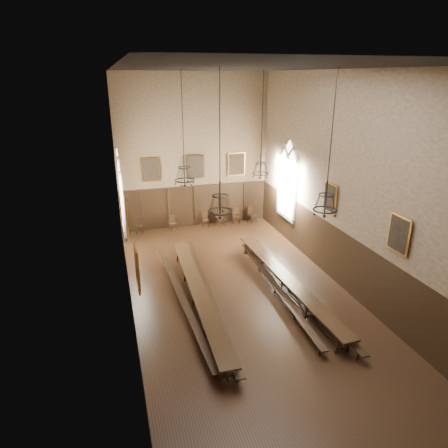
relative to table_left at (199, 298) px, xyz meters
name	(u,v)px	position (x,y,z in m)	size (l,w,h in m)	color
floor	(242,297)	(1.90, 0.19, -0.38)	(9.00, 18.00, 0.02)	black
ceiling	(246,67)	(1.90, 0.19, 8.64)	(9.00, 18.00, 0.02)	black
wall_back	(194,153)	(1.90, 9.20, 4.13)	(9.00, 0.02, 9.00)	#866C52
wall_front	(407,328)	(1.90, -8.82, 4.13)	(9.00, 0.02, 9.00)	#866C52
wall_left	(123,204)	(-2.61, 0.19, 4.13)	(0.02, 18.00, 9.00)	#866C52
wall_right	(347,185)	(6.41, 0.19, 4.13)	(0.02, 18.00, 9.00)	#866C52
wainscot_panelling	(242,270)	(1.90, 0.19, 0.88)	(9.00, 18.00, 2.50)	black
table_left	(199,298)	(0.00, 0.00, 0.00)	(0.95, 9.58, 0.75)	black
table_right	(286,284)	(3.83, 0.05, -0.01)	(0.99, 9.33, 0.73)	black
bench_left_outer	(182,299)	(-0.66, 0.30, -0.10)	(0.67, 9.61, 0.43)	black
bench_left_inner	(207,293)	(0.42, 0.39, -0.07)	(0.89, 10.63, 0.48)	black
bench_right_inner	(275,288)	(3.34, 0.08, -0.11)	(0.62, 9.01, 0.41)	black
bench_right_outer	(298,285)	(4.34, -0.06, -0.09)	(0.50, 10.00, 0.45)	black
chair_0	(140,229)	(-1.59, 8.74, -0.08)	(0.46, 0.46, 0.96)	black
chair_2	(173,225)	(0.41, 8.76, -0.11)	(0.49, 0.49, 0.88)	black
chair_4	(205,222)	(2.42, 8.80, -0.11)	(0.40, 0.40, 0.87)	black
chair_5	(220,221)	(3.36, 8.66, -0.07)	(0.50, 0.50, 0.99)	black
chair_6	(236,218)	(4.43, 8.80, -0.07)	(0.52, 0.52, 0.99)	black
chair_7	(252,217)	(5.44, 8.69, -0.06)	(0.58, 0.58, 1.02)	black
chandelier_back_left	(184,173)	(0.11, 2.81, 4.46)	(0.86, 0.86, 4.62)	black
chandelier_back_right	(261,166)	(3.75, 3.19, 4.47)	(0.76, 0.76, 4.64)	black
chandelier_front_left	(220,201)	(0.17, -2.58, 4.81)	(0.76, 0.76, 4.27)	black
chandelier_front_right	(326,200)	(3.68, -2.75, 4.58)	(0.79, 0.79, 4.50)	black
portrait_back_0	(150,169)	(-0.70, 9.07, 3.33)	(1.10, 0.12, 1.40)	orange
portrait_back_1	(195,167)	(1.90, 9.07, 3.33)	(1.10, 0.12, 1.40)	orange
portrait_back_2	(237,164)	(4.50, 9.07, 3.33)	(1.10, 0.12, 1.40)	orange
portrait_left_0	(127,216)	(-2.48, 1.19, 3.33)	(0.12, 1.00, 1.30)	orange
portrait_left_1	(137,267)	(-2.48, -3.31, 3.33)	(0.12, 1.00, 1.30)	orange
portrait_right_0	(330,198)	(6.28, 1.19, 3.33)	(0.12, 1.00, 1.30)	orange
portrait_right_1	(399,234)	(6.28, -3.31, 3.33)	(0.12, 1.00, 1.30)	orange
window_right	(287,180)	(6.33, 5.69, 3.03)	(0.20, 2.20, 4.60)	white
window_left	(121,193)	(-2.53, 5.69, 3.03)	(0.20, 2.20, 4.60)	white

